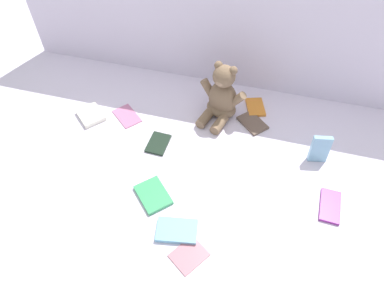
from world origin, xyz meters
name	(u,v)px	position (x,y,z in m)	size (l,w,h in m)	color
ground_plane	(193,141)	(0.00, 0.00, 0.00)	(3.20, 3.20, 0.00)	silver
backdrop_drape	(218,27)	(0.00, 0.41, 0.28)	(1.83, 0.03, 0.55)	silver
teddy_bear	(222,97)	(0.08, 0.19, 0.10)	(0.21, 0.21, 0.26)	#7A6047
book_case_0	(189,255)	(0.11, -0.47, 0.00)	(0.09, 0.11, 0.01)	#B9707D
book_case_1	(91,115)	(-0.47, 0.02, 0.01)	(0.09, 0.12, 0.02)	white
book_case_2	(127,116)	(-0.31, 0.06, 0.00)	(0.08, 0.13, 0.01)	#BA6B92
book_case_3	(330,206)	(0.55, -0.17, 0.01)	(0.07, 0.13, 0.01)	#88268D
book_case_4	(320,149)	(0.49, 0.04, 0.06)	(0.07, 0.02, 0.12)	#80B6D4
book_case_5	(252,123)	(0.22, 0.16, 0.01)	(0.08, 0.12, 0.01)	brown
book_case_6	(153,195)	(-0.07, -0.29, 0.01)	(0.10, 0.13, 0.01)	#3BA160
book_case_7	(255,107)	(0.22, 0.26, 0.01)	(0.07, 0.11, 0.01)	orange
book_case_8	(177,231)	(0.05, -0.40, 0.01)	(0.09, 0.14, 0.02)	#73B8DA
book_case_9	(158,143)	(-0.13, -0.06, 0.01)	(0.08, 0.11, 0.01)	black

